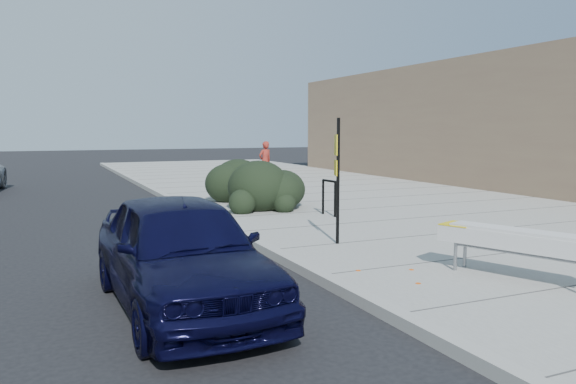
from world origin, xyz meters
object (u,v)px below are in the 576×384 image
Objects in this scene: bike_rack at (329,194)px; sedan_navy at (181,251)px; bench at (518,241)px; pedestrian at (265,161)px; sign_post at (337,173)px.

sedan_navy is (-5.17, -5.47, 0.05)m from bike_rack.
pedestrian reaches higher than bench.
bench is 4.90m from sedan_navy.
bench is 1.00× the size of sign_post.
bench is at bearing -97.51° from bike_rack.
sedan_navy is (-3.58, -2.22, -0.78)m from sign_post.
bike_rack is (0.41, 6.65, -0.01)m from bench.
bench is 6.67m from bike_rack.
sign_post is (-1.17, 3.40, 0.82)m from bench.
sedan_navy is 16.83m from pedestrian.
sign_post is at bearing 87.40° from bench.
bench is 3.69m from sign_post.
bike_rack is 9.94m from pedestrian.
bench is at bearing -15.42° from sedan_navy.
sign_post is (-1.58, -3.26, 0.83)m from bike_rack.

